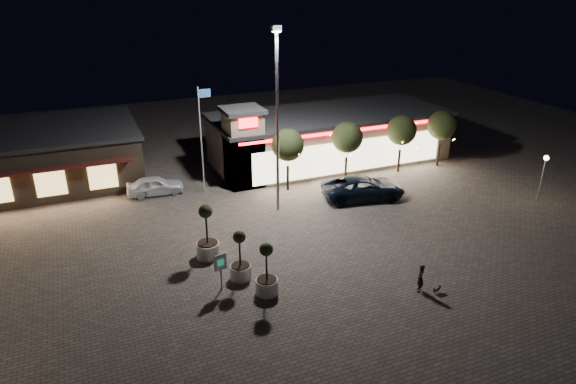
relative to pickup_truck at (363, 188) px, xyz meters
name	(u,v)px	position (x,y,z in m)	size (l,w,h in m)	color
ground	(298,271)	(-8.43, -7.30, -0.84)	(90.00, 90.00, 0.00)	#655A51
retail_building	(325,137)	(1.07, 8.52, 1.37)	(20.40, 8.40, 6.10)	tan
restaurant_building	(29,157)	(-22.43, 12.68, 1.32)	(16.40, 11.00, 4.30)	#382D23
floodlight_pole	(277,111)	(-6.43, 0.70, 6.18)	(0.60, 0.40, 12.38)	gray
flagpole	(202,131)	(-10.34, 5.70, 3.91)	(0.95, 0.10, 8.00)	white
lamp_post_east	(544,169)	(11.57, -5.30, 1.62)	(0.36, 0.36, 3.48)	gray
string_tree_a	(288,145)	(-4.43, 3.70, 2.72)	(2.42, 2.42, 4.79)	#332319
string_tree_b	(347,138)	(0.57, 3.70, 2.72)	(2.42, 2.42, 4.79)	#332319
string_tree_c	(402,131)	(5.57, 3.70, 2.72)	(2.42, 2.42, 4.79)	#332319
string_tree_d	(442,125)	(9.57, 3.70, 2.72)	(2.42, 2.42, 4.79)	#332319
pickup_truck	(363,188)	(0.00, 0.00, 0.00)	(2.78, 6.03, 1.68)	black
white_sedan	(155,185)	(-13.92, 6.70, -0.13)	(1.67, 4.15, 1.41)	white
pedestrian	(420,278)	(-3.41, -11.57, -0.07)	(0.56, 0.37, 1.54)	black
dog	(437,288)	(-2.62, -12.04, -0.57)	(0.51, 0.29, 0.28)	#59514C
planter_left	(208,241)	(-12.64, -3.89, 0.19)	(1.36, 1.36, 3.34)	silver
planter_mid	(267,278)	(-10.78, -8.65, 0.06)	(1.19, 1.19, 2.91)	silver
planter_right	(240,264)	(-11.60, -6.79, 0.05)	(1.17, 1.17, 2.86)	silver
valet_sign	(220,265)	(-12.85, -7.44, 0.62)	(0.69, 0.21, 2.09)	gray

